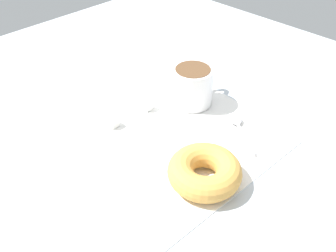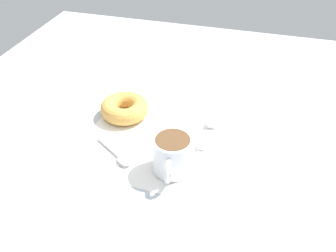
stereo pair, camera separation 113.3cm
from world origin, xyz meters
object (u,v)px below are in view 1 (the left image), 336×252
Objects in this scene: coffee_cup at (193,85)px; donut at (205,171)px; sugar_cube_extra at (113,122)px; spoon at (238,124)px; sugar_cube at (147,105)px.

donut is at bearing -133.23° from coffee_cup.
sugar_cube_extra is at bearing 93.46° from donut.
spoon is at bearing -89.38° from coffee_cup.
donut reaches higher than sugar_cube.
donut is 21.24cm from sugar_cube.
spoon is 5.96× the size of sugar_cube.
donut is at bearing -108.47° from sugar_cube.
coffee_cup is 11.60cm from spoon.
donut is 6.30× the size of sugar_cube_extra.
donut reaches higher than spoon.
sugar_cube_extra is at bearing 135.01° from spoon.
coffee_cup reaches higher than sugar_cube.
spoon is 17.52cm from sugar_cube.
donut is 15.63cm from spoon.
donut is 1.08× the size of spoon.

